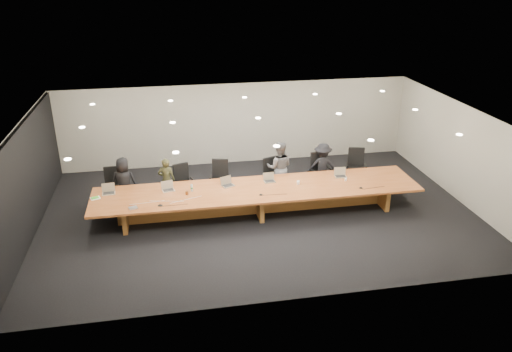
# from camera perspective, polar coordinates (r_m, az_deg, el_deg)

# --- Properties ---
(ground) EXTENTS (12.00, 12.00, 0.00)m
(ground) POSITION_cam_1_polar(r_m,az_deg,el_deg) (14.09, 0.22, -4.21)
(ground) COLOR black
(ground) RESTS_ON ground
(back_wall) EXTENTS (12.00, 0.02, 2.80)m
(back_wall) POSITION_cam_1_polar(r_m,az_deg,el_deg) (17.22, -2.25, 6.00)
(back_wall) COLOR silver
(back_wall) RESTS_ON ground
(left_wall_panel) EXTENTS (0.08, 7.84, 2.74)m
(left_wall_panel) POSITION_cam_1_polar(r_m,az_deg,el_deg) (13.79, -24.81, -0.82)
(left_wall_panel) COLOR black
(left_wall_panel) RESTS_ON ground
(conference_table) EXTENTS (9.00, 1.80, 0.75)m
(conference_table) POSITION_cam_1_polar(r_m,az_deg,el_deg) (13.86, 0.23, -2.30)
(conference_table) COLOR brown
(conference_table) RESTS_ON ground
(chair_far_left) EXTENTS (0.60, 0.60, 1.10)m
(chair_far_left) POSITION_cam_1_polar(r_m,az_deg,el_deg) (14.97, -15.99, -1.12)
(chair_far_left) COLOR black
(chair_far_left) RESTS_ON ground
(chair_left) EXTENTS (0.72, 0.72, 1.11)m
(chair_left) POSITION_cam_1_polar(r_m,az_deg,el_deg) (14.75, -8.21, -0.77)
(chair_left) COLOR black
(chair_left) RESTS_ON ground
(chair_mid_left) EXTENTS (0.69, 0.69, 1.16)m
(chair_mid_left) POSITION_cam_1_polar(r_m,az_deg,el_deg) (14.82, -4.15, -0.36)
(chair_mid_left) COLOR black
(chair_mid_left) RESTS_ON ground
(chair_mid_right) EXTENTS (0.73, 0.73, 1.13)m
(chair_mid_right) POSITION_cam_1_polar(r_m,az_deg,el_deg) (15.03, 2.05, -0.02)
(chair_mid_right) COLOR black
(chair_mid_right) RESTS_ON ground
(chair_right) EXTENTS (0.71, 0.71, 1.21)m
(chair_right) POSITION_cam_1_polar(r_m,az_deg,el_deg) (15.37, 7.46, 0.49)
(chair_right) COLOR black
(chair_right) RESTS_ON ground
(chair_far_right) EXTENTS (0.74, 0.74, 1.20)m
(chair_far_right) POSITION_cam_1_polar(r_m,az_deg,el_deg) (15.90, 11.38, 0.97)
(chair_far_right) COLOR black
(chair_far_right) RESTS_ON ground
(person_a) EXTENTS (0.78, 0.56, 1.48)m
(person_a) POSITION_cam_1_polar(r_m,az_deg,el_deg) (14.66, -14.84, -0.71)
(person_a) COLOR black
(person_a) RESTS_ON ground
(person_b) EXTENTS (0.54, 0.41, 1.34)m
(person_b) POSITION_cam_1_polar(r_m,az_deg,el_deg) (14.73, -10.17, -0.45)
(person_b) COLOR #30311A
(person_b) RESTS_ON ground
(person_c) EXTENTS (0.91, 0.78, 1.63)m
(person_c) POSITION_cam_1_polar(r_m,az_deg,el_deg) (15.01, 2.68, 0.96)
(person_c) COLOR #545456
(person_c) RESTS_ON ground
(person_d) EXTENTS (1.05, 0.73, 1.48)m
(person_d) POSITION_cam_1_polar(r_m,az_deg,el_deg) (15.43, 7.59, 1.11)
(person_d) COLOR black
(person_d) RESTS_ON ground
(laptop_a) EXTENTS (0.36, 0.27, 0.27)m
(laptop_a) POSITION_cam_1_polar(r_m,az_deg,el_deg) (13.97, -16.54, -1.46)
(laptop_a) COLOR #B7A68B
(laptop_a) RESTS_ON conference_table
(laptop_b) EXTENTS (0.37, 0.30, 0.26)m
(laptop_b) POSITION_cam_1_polar(r_m,az_deg,el_deg) (13.79, -10.01, -1.18)
(laptop_b) COLOR #C6B397
(laptop_b) RESTS_ON conference_table
(laptop_c) EXTENTS (0.40, 0.36, 0.26)m
(laptop_c) POSITION_cam_1_polar(r_m,az_deg,el_deg) (13.88, -3.21, -0.65)
(laptop_c) COLOR tan
(laptop_c) RESTS_ON conference_table
(laptop_d) EXTENTS (0.33, 0.25, 0.25)m
(laptop_d) POSITION_cam_1_polar(r_m,az_deg,el_deg) (14.14, 1.58, -0.20)
(laptop_d) COLOR tan
(laptop_d) RESTS_ON conference_table
(laptop_e) EXTENTS (0.36, 0.28, 0.26)m
(laptop_e) POSITION_cam_1_polar(r_m,az_deg,el_deg) (14.66, 9.67, 0.38)
(laptop_e) COLOR #C0B193
(laptop_e) RESTS_ON conference_table
(water_bottle) EXTENTS (0.08, 0.08, 0.19)m
(water_bottle) POSITION_cam_1_polar(r_m,az_deg,el_deg) (13.68, -7.36, -1.37)
(water_bottle) COLOR #B2C2BF
(water_bottle) RESTS_ON conference_table
(amber_mug) EXTENTS (0.08, 0.08, 0.10)m
(amber_mug) POSITION_cam_1_polar(r_m,az_deg,el_deg) (13.51, -7.91, -1.93)
(amber_mug) COLOR #653112
(amber_mug) RESTS_ON conference_table
(paper_cup_near) EXTENTS (0.11, 0.11, 0.10)m
(paper_cup_near) POSITION_cam_1_polar(r_m,az_deg,el_deg) (14.05, 4.85, -0.76)
(paper_cup_near) COLOR white
(paper_cup_near) RESTS_ON conference_table
(paper_cup_far) EXTENTS (0.08, 0.08, 0.08)m
(paper_cup_far) POSITION_cam_1_polar(r_m,az_deg,el_deg) (14.46, 10.21, -0.39)
(paper_cup_far) COLOR white
(paper_cup_far) RESTS_ON conference_table
(notepad) EXTENTS (0.29, 0.26, 0.01)m
(notepad) POSITION_cam_1_polar(r_m,az_deg,el_deg) (13.86, -17.89, -2.42)
(notepad) COLOR white
(notepad) RESTS_ON conference_table
(lime_gadget) EXTENTS (0.21, 0.17, 0.03)m
(lime_gadget) POSITION_cam_1_polar(r_m,az_deg,el_deg) (13.84, -17.93, -2.37)
(lime_gadget) COLOR green
(lime_gadget) RESTS_ON notepad
(av_box) EXTENTS (0.25, 0.21, 0.03)m
(av_box) POSITION_cam_1_polar(r_m,az_deg,el_deg) (13.04, -13.87, -3.55)
(av_box) COLOR #ABABB0
(av_box) RESTS_ON conference_table
(mic_left) EXTENTS (0.17, 0.17, 0.03)m
(mic_left) POSITION_cam_1_polar(r_m,az_deg,el_deg) (13.04, -10.91, -3.27)
(mic_left) COLOR black
(mic_left) RESTS_ON conference_table
(mic_center) EXTENTS (0.14, 0.14, 0.03)m
(mic_center) POSITION_cam_1_polar(r_m,az_deg,el_deg) (13.38, 0.56, -2.13)
(mic_center) COLOR black
(mic_center) RESTS_ON conference_table
(mic_right) EXTENTS (0.12, 0.12, 0.03)m
(mic_right) POSITION_cam_1_polar(r_m,az_deg,el_deg) (14.09, 11.91, -1.31)
(mic_right) COLOR black
(mic_right) RESTS_ON conference_table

